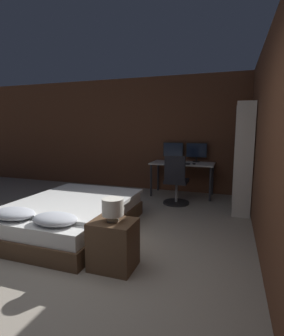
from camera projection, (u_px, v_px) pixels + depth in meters
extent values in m
plane|color=#9E9384|center=(53.00, 283.00, 2.58)|extent=(20.00, 20.00, 0.00)
cube|color=brown|center=(162.00, 135.00, 6.29)|extent=(12.00, 0.06, 2.70)
cube|color=brown|center=(267.00, 141.00, 3.13)|extent=(0.06, 12.00, 2.70)
cube|color=brown|center=(73.00, 222.00, 3.92)|extent=(1.48, 2.09, 0.22)
cube|color=white|center=(73.00, 209.00, 3.89)|extent=(1.42, 2.03, 0.18)
cube|color=white|center=(77.00, 200.00, 3.99)|extent=(1.52, 1.76, 0.05)
ellipsoid|color=silver|center=(14.00, 213.00, 3.22)|extent=(0.55, 0.38, 0.13)
ellipsoid|color=silver|center=(55.00, 219.00, 3.02)|extent=(0.55, 0.38, 0.13)
cube|color=brown|center=(113.00, 244.00, 2.83)|extent=(0.47, 0.39, 0.53)
cylinder|color=gray|center=(113.00, 220.00, 2.78)|extent=(0.13, 0.13, 0.01)
cylinder|color=gray|center=(113.00, 217.00, 2.78)|extent=(0.02, 0.02, 0.05)
cylinder|color=silver|center=(113.00, 207.00, 2.76)|extent=(0.23, 0.23, 0.18)
cube|color=beige|center=(182.00, 163.00, 5.82)|extent=(1.38, 0.68, 0.03)
cylinder|color=#2D2D33|center=(151.00, 180.00, 5.81)|extent=(0.05, 0.05, 0.72)
cylinder|color=#2D2D33|center=(210.00, 184.00, 5.39)|extent=(0.05, 0.05, 0.72)
cylinder|color=#2D2D33|center=(158.00, 176.00, 6.35)|extent=(0.05, 0.05, 0.72)
cylinder|color=#2D2D33|center=(212.00, 179.00, 5.94)|extent=(0.05, 0.05, 0.72)
cylinder|color=black|center=(173.00, 161.00, 6.12)|extent=(0.16, 0.16, 0.01)
cylinder|color=black|center=(173.00, 158.00, 6.12)|extent=(0.03, 0.03, 0.09)
cube|color=black|center=(173.00, 150.00, 6.09)|extent=(0.47, 0.03, 0.33)
cube|color=#192338|center=(173.00, 150.00, 6.07)|extent=(0.44, 0.00, 0.30)
cylinder|color=black|center=(196.00, 162.00, 5.95)|extent=(0.16, 0.16, 0.01)
cylinder|color=black|center=(196.00, 159.00, 5.94)|extent=(0.03, 0.03, 0.09)
cube|color=black|center=(197.00, 150.00, 5.91)|extent=(0.47, 0.03, 0.33)
cube|color=#192338|center=(196.00, 150.00, 5.90)|extent=(0.44, 0.00, 0.30)
cube|color=black|center=(181.00, 164.00, 5.59)|extent=(0.39, 0.13, 0.02)
ellipsoid|color=black|center=(194.00, 164.00, 5.50)|extent=(0.07, 0.05, 0.04)
cylinder|color=black|center=(176.00, 203.00, 5.27)|extent=(0.52, 0.52, 0.04)
cylinder|color=gray|center=(176.00, 192.00, 5.24)|extent=(0.05, 0.05, 0.39)
cube|color=black|center=(177.00, 181.00, 5.20)|extent=(0.44, 0.44, 0.07)
cube|color=black|center=(175.00, 169.00, 4.98)|extent=(0.40, 0.05, 0.48)
cube|color=beige|center=(244.00, 161.00, 4.30)|extent=(0.30, 0.02, 1.94)
cube|color=beige|center=(242.00, 156.00, 5.14)|extent=(0.30, 0.02, 1.94)
cube|color=beige|center=(242.00, 174.00, 4.77)|extent=(0.30, 0.88, 0.02)
cube|color=beige|center=(244.00, 145.00, 4.69)|extent=(0.30, 0.88, 0.02)
cube|color=beige|center=(245.00, 117.00, 4.61)|extent=(0.30, 0.88, 0.02)
cube|color=#7A387F|center=(243.00, 170.00, 4.36)|extent=(0.24, 0.03, 0.26)
cube|color=#337042|center=(243.00, 170.00, 4.39)|extent=(0.24, 0.02, 0.24)
cube|color=orange|center=(243.00, 171.00, 4.43)|extent=(0.24, 0.04, 0.20)
cube|color=#28282D|center=(243.00, 171.00, 4.47)|extent=(0.24, 0.03, 0.19)
cube|color=#337042|center=(243.00, 170.00, 4.51)|extent=(0.24, 0.03, 0.20)
cube|color=orange|center=(243.00, 170.00, 4.54)|extent=(0.24, 0.02, 0.19)
cube|color=teal|center=(245.00, 140.00, 4.29)|extent=(0.24, 0.04, 0.20)
cube|color=#2D4784|center=(245.00, 140.00, 4.33)|extent=(0.24, 0.04, 0.18)
cube|color=orange|center=(245.00, 138.00, 4.37)|extent=(0.24, 0.03, 0.26)
cube|color=#28282D|center=(245.00, 138.00, 4.41)|extent=(0.24, 0.03, 0.26)
cube|color=teal|center=(244.00, 140.00, 4.45)|extent=(0.24, 0.03, 0.18)
cube|color=#337042|center=(244.00, 138.00, 4.48)|extent=(0.24, 0.02, 0.26)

